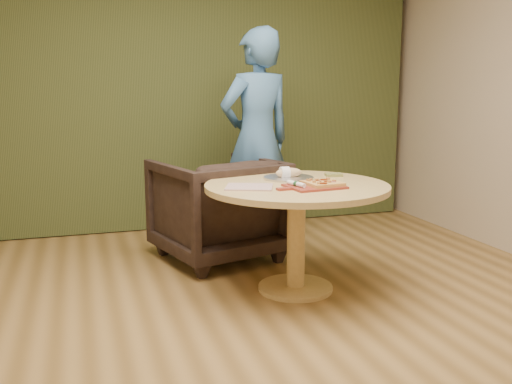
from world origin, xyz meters
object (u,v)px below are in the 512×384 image
Objects in this scene: flatbread_pizza at (323,183)px; person_standing at (257,140)px; pedestal_table at (296,204)px; cutlery_roll at (296,184)px; bread_roll at (287,173)px; pizza_paddle at (313,187)px; armchair at (218,203)px; serving_tray at (289,178)px.

person_standing is at bearing 91.70° from flatbread_pizza.
cutlery_roll is (-0.07, -0.16, 0.17)m from pedestal_table.
bread_roll is (-0.10, 0.38, 0.02)m from flatbread_pizza.
cutlery_roll is at bearing 69.40° from person_standing.
cutlery_roll is (-0.11, 0.01, 0.02)m from pizza_paddle.
bread_roll is at bearing 71.79° from person_standing.
armchair is at bearing 103.54° from pizza_paddle.
serving_tray is at bearing 84.04° from pedestal_table.
pedestal_table is 0.26m from flatbread_pizza.
bread_roll is (0.01, 0.21, 0.18)m from pedestal_table.
flatbread_pizza reaches higher than pedestal_table.
pizza_paddle is at bearing -86.02° from serving_tray.
bread_roll reaches higher than pedestal_table.
bread_roll reaches higher than cutlery_roll.
pedestal_table is 5.11× the size of flatbread_pizza.
serving_tray is (0.02, 0.21, 0.15)m from pedestal_table.
person_standing reaches higher than cutlery_roll.
bread_roll is 0.21× the size of armchair.
bread_roll is (0.08, 0.37, 0.01)m from cutlery_roll.
person_standing is (0.14, 1.29, 0.16)m from cutlery_roll.
armchair is (-0.45, 1.05, -0.32)m from flatbread_pizza.
pizza_paddle is 0.24× the size of person_standing.
pedestal_table is 1.35× the size of armchair.
serving_tray is (-0.09, 0.38, -0.02)m from flatbread_pizza.
cutlery_roll is at bearing -102.03° from bread_roll.
cutlery_roll is 0.21× the size of armchair.
pedestal_table is 6.45× the size of bread_roll.
serving_tray is 0.19× the size of person_standing.
person_standing is (-0.04, 1.30, 0.16)m from flatbread_pizza.
armchair reaches higher than bread_roll.
armchair is (-0.36, 0.67, -0.30)m from serving_tray.
pizza_paddle is at bearing -73.64° from pedestal_table.
pedestal_table is 2.70× the size of pizza_paddle.
cutlery_roll is 1.31m from person_standing.
flatbread_pizza is 1.31m from person_standing.
person_standing is at bearing 86.15° from bread_roll.
armchair is 0.68m from person_standing.
pizza_paddle is 2.39× the size of bread_roll.
pedestal_table is 0.28m from bread_roll.
bread_roll reaches higher than serving_tray.
pizza_paddle is 0.38m from bread_roll.
serving_tray is 1.84× the size of bread_roll.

